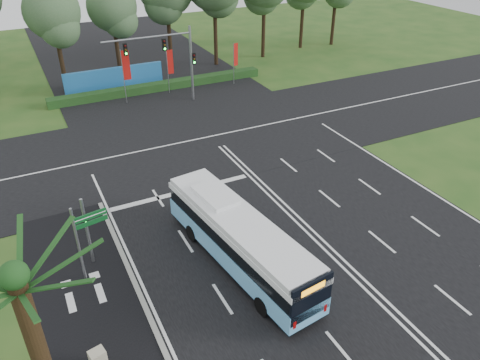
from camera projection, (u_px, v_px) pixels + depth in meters
ground at (285, 212)px, 28.97m from camera, size 120.00×120.00×0.00m
road_main at (285, 212)px, 28.96m from camera, size 20.00×120.00×0.04m
road_cross at (209, 137)px, 38.18m from camera, size 120.00×14.00×0.05m
bike_path at (90, 312)px, 21.85m from camera, size 5.00×18.00×0.06m
kerb_strip at (140, 295)px, 22.75m from camera, size 0.25×18.00×0.12m
city_bus at (239, 240)px, 24.00m from camera, size 3.75×11.36×3.20m
pedestrian_signal at (87, 229)px, 23.80m from camera, size 0.34×0.44×3.99m
street_sign at (84, 234)px, 22.56m from camera, size 1.69×0.39×4.38m
utility_cabinet at (98, 360)px, 18.97m from camera, size 0.72×0.64×1.04m
banner_flag_left at (125, 69)px, 43.09m from camera, size 0.76×0.08×5.11m
banner_flag_mid at (170, 65)px, 45.69m from camera, size 0.65×0.07×4.40m
banner_flag_right at (235, 57)px, 48.10m from camera, size 0.61×0.26×4.31m
palm_tree at (20, 294)px, 13.96m from camera, size 3.20×3.20×7.65m
traffic_light_gantry at (172, 54)px, 42.43m from camera, size 8.41×0.28×7.00m
hedge at (160, 86)px, 47.60m from camera, size 22.00×1.20×0.80m
blue_hoarding at (114, 78)px, 47.63m from camera, size 10.00×0.30×2.20m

